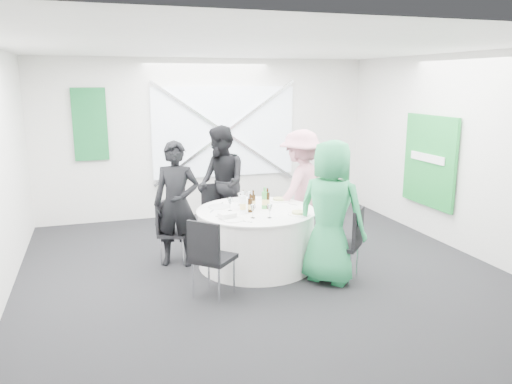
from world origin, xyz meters
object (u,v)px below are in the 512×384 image
object	(u,v)px
green_water_bottle	(265,200)
chair_front_left	(209,253)
chair_back	(216,208)
chair_back_left	(169,228)
chair_front_right	(348,239)
person_man_back_left	(177,204)
person_man_back	(221,184)
chair_back_right	(310,205)
clear_water_bottle	(243,205)
banquet_table	(256,238)
person_woman_green	(331,212)
person_woman_pink	(301,189)

from	to	relation	value
green_water_bottle	chair_front_left	bearing A→B (deg)	-137.25
chair_back	chair_back_left	bearing A→B (deg)	-150.05
chair_back	chair_front_right	distance (m)	2.37
person_man_back_left	person_man_back	world-z (taller)	person_man_back
chair_front_left	person_man_back	xyz separation A→B (m)	(0.66, 2.07, 0.34)
chair_back_right	clear_water_bottle	bearing A→B (deg)	-90.61
banquet_table	chair_back_right	bearing A→B (deg)	30.56
green_water_bottle	clear_water_bottle	bearing A→B (deg)	-157.28
chair_back_left	chair_back	bearing A→B (deg)	-24.25
chair_back_right	chair_front_right	xyz separation A→B (m)	(-0.16, -1.48, -0.05)
chair_back_left	person_woman_green	world-z (taller)	person_woman_green
chair_back_left	banquet_table	bearing A→B (deg)	-90.00
chair_back	clear_water_bottle	distance (m)	1.38
chair_front_right	chair_front_left	size ratio (longest dim) A/B	0.99
banquet_table	person_man_back	size ratio (longest dim) A/B	0.89
chair_front_left	person_man_back_left	distance (m)	1.24
person_man_back	chair_back_left	bearing A→B (deg)	-58.31
chair_back_left	person_man_back_left	world-z (taller)	person_man_back_left
chair_back	person_woman_pink	world-z (taller)	person_woman_pink
chair_back	person_man_back	xyz separation A→B (m)	(0.09, 0.01, 0.37)
chair_back_right	person_woman_pink	world-z (taller)	person_woman_pink
chair_front_right	green_water_bottle	distance (m)	1.22
chair_back	person_man_back_left	world-z (taller)	person_man_back_left
green_water_bottle	chair_back_right	bearing A→B (deg)	32.37
person_woman_green	chair_back_right	bearing A→B (deg)	-55.63
person_woman_pink	person_woman_green	size ratio (longest dim) A/B	0.99
chair_back_right	person_man_back	distance (m)	1.39
clear_water_bottle	green_water_bottle	bearing A→B (deg)	22.72
person_woman_pink	chair_back	bearing A→B (deg)	-63.01
chair_back	chair_back_left	distance (m)	1.11
person_woman_pink	person_woman_green	xyz separation A→B (m)	(-0.20, -1.38, 0.01)
banquet_table	chair_back_left	world-z (taller)	chair_back_left
clear_water_bottle	chair_front_right	bearing A→B (deg)	-34.06
chair_back_left	person_man_back	world-z (taller)	person_man_back
chair_front_right	clear_water_bottle	xyz separation A→B (m)	(-1.11, 0.75, 0.33)
chair_front_right	chair_front_left	world-z (taller)	chair_front_left
chair_back_left	person_man_back_left	bearing A→B (deg)	-118.28
person_woman_pink	clear_water_bottle	xyz separation A→B (m)	(-1.09, -0.69, 0.01)
person_man_back_left	chair_back_left	bearing A→B (deg)	147.48
chair_front_right	clear_water_bottle	world-z (taller)	clear_water_bottle
chair_front_right	person_woman_pink	distance (m)	1.48
chair_front_left	clear_water_bottle	world-z (taller)	clear_water_bottle
chair_front_left	person_woman_green	world-z (taller)	person_woman_green
chair_back_right	person_man_back_left	distance (m)	2.07
banquet_table	green_water_bottle	size ratio (longest dim) A/B	5.44
green_water_bottle	clear_water_bottle	xyz separation A→B (m)	(-0.34, -0.14, 0.00)
chair_back_left	chair_back_right	bearing A→B (deg)	-61.95
person_man_back	person_woman_pink	world-z (taller)	person_man_back
banquet_table	green_water_bottle	bearing A→B (deg)	15.71
person_woman_green	green_water_bottle	distance (m)	1.00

